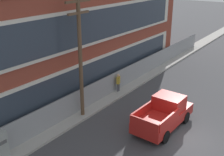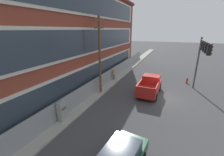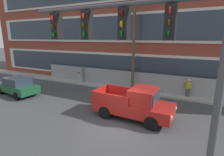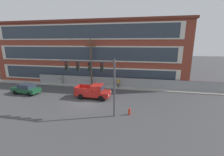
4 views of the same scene
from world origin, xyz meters
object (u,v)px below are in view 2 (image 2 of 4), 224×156
object	(u,v)px
pickup_truck_red	(150,86)
electrical_cabinet	(62,112)
fire_hydrant	(187,81)
traffic_signal_mast	(202,53)
pedestrian_near_cabinet	(114,74)
utility_pole_near_corner	(100,53)

from	to	relation	value
pickup_truck_red	electrical_cabinet	world-z (taller)	pickup_truck_red
electrical_cabinet	fire_hydrant	world-z (taller)	electrical_cabinet
fire_hydrant	electrical_cabinet	bearing A→B (deg)	144.98
pickup_truck_red	fire_hydrant	size ratio (longest dim) A/B	6.44
traffic_signal_mast	pedestrian_near_cabinet	bearing A→B (deg)	84.92
utility_pole_near_corner	pedestrian_near_cabinet	size ratio (longest dim) A/B	4.96
electrical_cabinet	fire_hydrant	size ratio (longest dim) A/B	2.25
pickup_truck_red	electrical_cabinet	xyz separation A→B (m)	(-8.29, 5.46, -0.07)
utility_pole_near_corner	fire_hydrant	xyz separation A→B (m)	(7.52, -9.40, -4.22)
traffic_signal_mast	utility_pole_near_corner	world-z (taller)	utility_pole_near_corner
pickup_truck_red	utility_pole_near_corner	world-z (taller)	utility_pole_near_corner
pickup_truck_red	fire_hydrant	xyz separation A→B (m)	(5.45, -4.17, -0.57)
traffic_signal_mast	pickup_truck_red	world-z (taller)	traffic_signal_mast
pickup_truck_red	electrical_cabinet	size ratio (longest dim) A/B	2.86
traffic_signal_mast	pickup_truck_red	size ratio (longest dim) A/B	1.24
traffic_signal_mast	electrical_cabinet	bearing A→B (deg)	134.49
traffic_signal_mast	pedestrian_near_cabinet	distance (m)	10.99
traffic_signal_mast	pickup_truck_red	xyz separation A→B (m)	(-1.81, 4.82, -3.70)
traffic_signal_mast	electrical_cabinet	distance (m)	14.90
utility_pole_near_corner	fire_hydrant	size ratio (longest dim) A/B	10.75
pickup_truck_red	utility_pole_near_corner	distance (m)	6.70
electrical_cabinet	traffic_signal_mast	bearing A→B (deg)	-45.51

